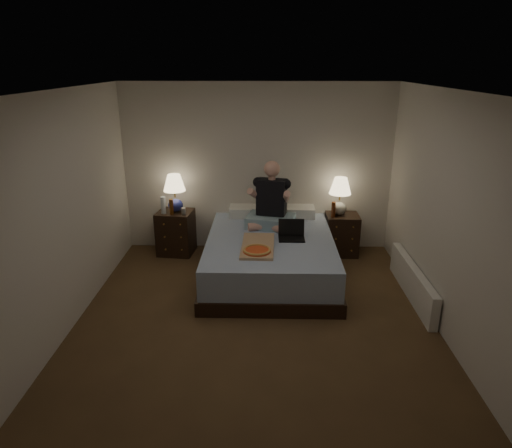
{
  "coord_description": "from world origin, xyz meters",
  "views": [
    {
      "loc": [
        0.09,
        -4.44,
        2.75
      ],
      "look_at": [
        0.0,
        0.9,
        0.85
      ],
      "focal_mm": 32.0,
      "sensor_mm": 36.0,
      "label": 1
    }
  ],
  "objects_px": {
    "radiator": "(412,282)",
    "lamp_left": "(175,193)",
    "bed": "(270,256)",
    "lamp_right": "(340,196)",
    "beer_bottle_left": "(171,207)",
    "nightstand_left": "(176,232)",
    "nightstand_right": "(342,234)",
    "pizza_box": "(257,251)",
    "laptop": "(292,231)",
    "soda_can": "(183,211)",
    "beer_bottle_right": "(333,210)",
    "water_bottle": "(163,205)",
    "person": "(271,195)"
  },
  "relations": [
    {
      "from": "person",
      "to": "pizza_box",
      "type": "distance_m",
      "value": 1.09
    },
    {
      "from": "person",
      "to": "laptop",
      "type": "distance_m",
      "value": 0.67
    },
    {
      "from": "water_bottle",
      "to": "soda_can",
      "type": "bearing_deg",
      "value": -8.8
    },
    {
      "from": "lamp_left",
      "to": "laptop",
      "type": "relative_size",
      "value": 1.65
    },
    {
      "from": "lamp_right",
      "to": "water_bottle",
      "type": "bearing_deg",
      "value": -177.38
    },
    {
      "from": "nightstand_right",
      "to": "nightstand_left",
      "type": "bearing_deg",
      "value": -179.41
    },
    {
      "from": "soda_can",
      "to": "radiator",
      "type": "height_order",
      "value": "soda_can"
    },
    {
      "from": "nightstand_left",
      "to": "nightstand_right",
      "type": "relative_size",
      "value": 1.07
    },
    {
      "from": "water_bottle",
      "to": "radiator",
      "type": "xyz_separation_m",
      "value": [
        3.3,
        -1.25,
        -0.58
      ]
    },
    {
      "from": "nightstand_right",
      "to": "soda_can",
      "type": "height_order",
      "value": "soda_can"
    },
    {
      "from": "lamp_left",
      "to": "beer_bottle_left",
      "type": "relative_size",
      "value": 2.43
    },
    {
      "from": "person",
      "to": "beer_bottle_left",
      "type": "bearing_deg",
      "value": -174.58
    },
    {
      "from": "water_bottle",
      "to": "radiator",
      "type": "height_order",
      "value": "water_bottle"
    },
    {
      "from": "laptop",
      "to": "nightstand_left",
      "type": "bearing_deg",
      "value": 153.83
    },
    {
      "from": "beer_bottle_right",
      "to": "laptop",
      "type": "height_order",
      "value": "beer_bottle_right"
    },
    {
      "from": "bed",
      "to": "lamp_right",
      "type": "xyz_separation_m",
      "value": [
        1.02,
        0.78,
        0.62
      ]
    },
    {
      "from": "beer_bottle_left",
      "to": "person",
      "type": "distance_m",
      "value": 1.47
    },
    {
      "from": "water_bottle",
      "to": "radiator",
      "type": "relative_size",
      "value": 0.16
    },
    {
      "from": "beer_bottle_right",
      "to": "pizza_box",
      "type": "distance_m",
      "value": 1.65
    },
    {
      "from": "lamp_right",
      "to": "soda_can",
      "type": "bearing_deg",
      "value": -175.89
    },
    {
      "from": "beer_bottle_right",
      "to": "radiator",
      "type": "xyz_separation_m",
      "value": [
        0.82,
        -1.25,
        -0.53
      ]
    },
    {
      "from": "laptop",
      "to": "soda_can",
      "type": "bearing_deg",
      "value": 155.56
    },
    {
      "from": "nightstand_right",
      "to": "beer_bottle_left",
      "type": "relative_size",
      "value": 2.68
    },
    {
      "from": "lamp_left",
      "to": "beer_bottle_left",
      "type": "height_order",
      "value": "lamp_left"
    },
    {
      "from": "bed",
      "to": "nightstand_left",
      "type": "xyz_separation_m",
      "value": [
        -1.41,
        0.75,
        0.05
      ]
    },
    {
      "from": "lamp_left",
      "to": "pizza_box",
      "type": "height_order",
      "value": "lamp_left"
    },
    {
      "from": "radiator",
      "to": "lamp_left",
      "type": "bearing_deg",
      "value": 156.74
    },
    {
      "from": "soda_can",
      "to": "beer_bottle_right",
      "type": "distance_m",
      "value": 2.18
    },
    {
      "from": "beer_bottle_left",
      "to": "water_bottle",
      "type": "bearing_deg",
      "value": 161.43
    },
    {
      "from": "person",
      "to": "radiator",
      "type": "distance_m",
      "value": 2.17
    },
    {
      "from": "lamp_left",
      "to": "beer_bottle_left",
      "type": "distance_m",
      "value": 0.22
    },
    {
      "from": "pizza_box",
      "to": "laptop",
      "type": "bearing_deg",
      "value": 49.68
    },
    {
      "from": "nightstand_left",
      "to": "person",
      "type": "distance_m",
      "value": 1.61
    },
    {
      "from": "pizza_box",
      "to": "soda_can",
      "type": "bearing_deg",
      "value": 134.58
    },
    {
      "from": "beer_bottle_left",
      "to": "laptop",
      "type": "bearing_deg",
      "value": -22.49
    },
    {
      "from": "lamp_right",
      "to": "beer_bottle_left",
      "type": "distance_m",
      "value": 2.46
    },
    {
      "from": "soda_can",
      "to": "laptop",
      "type": "bearing_deg",
      "value": -24.59
    },
    {
      "from": "lamp_left",
      "to": "lamp_right",
      "type": "distance_m",
      "value": 2.42
    },
    {
      "from": "lamp_left",
      "to": "radiator",
      "type": "height_order",
      "value": "lamp_left"
    },
    {
      "from": "soda_can",
      "to": "person",
      "type": "height_order",
      "value": "person"
    },
    {
      "from": "bed",
      "to": "beer_bottle_right",
      "type": "xyz_separation_m",
      "value": [
        0.92,
        0.66,
        0.45
      ]
    },
    {
      "from": "lamp_right",
      "to": "beer_bottle_left",
      "type": "relative_size",
      "value": 2.43
    },
    {
      "from": "lamp_left",
      "to": "radiator",
      "type": "bearing_deg",
      "value": -23.26
    },
    {
      "from": "water_bottle",
      "to": "beer_bottle_left",
      "type": "xyz_separation_m",
      "value": [
        0.13,
        -0.04,
        -0.01
      ]
    },
    {
      "from": "lamp_right",
      "to": "beer_bottle_right",
      "type": "bearing_deg",
      "value": -129.58
    },
    {
      "from": "beer_bottle_left",
      "to": "beer_bottle_right",
      "type": "xyz_separation_m",
      "value": [
        2.35,
        0.04,
        -0.04
      ]
    },
    {
      "from": "bed",
      "to": "person",
      "type": "distance_m",
      "value": 0.85
    },
    {
      "from": "lamp_right",
      "to": "water_bottle",
      "type": "relative_size",
      "value": 2.24
    },
    {
      "from": "person",
      "to": "bed",
      "type": "bearing_deg",
      "value": -77.71
    },
    {
      "from": "beer_bottle_right",
      "to": "radiator",
      "type": "relative_size",
      "value": 0.14
    }
  ]
}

